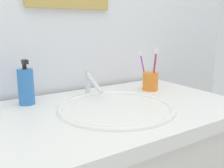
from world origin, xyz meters
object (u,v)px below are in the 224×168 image
at_px(faucet, 90,82).
at_px(toothbrush_cup, 150,81).
at_px(soap_dispenser, 26,86).
at_px(toothbrush_red, 155,67).
at_px(toothbrush_blue, 154,66).
at_px(toothbrush_purple, 143,67).

relative_size(faucet, toothbrush_cup, 1.92).
bearing_deg(soap_dispenser, toothbrush_red, -11.52).
xyz_separation_m(toothbrush_cup, soap_dispenser, (-0.57, 0.09, 0.03)).
bearing_deg(toothbrush_cup, toothbrush_blue, -14.62).
relative_size(faucet, soap_dispenser, 0.92).
xyz_separation_m(toothbrush_red, toothbrush_purple, (-0.02, 0.07, -0.01)).
bearing_deg(toothbrush_blue, toothbrush_cup, 165.38).
xyz_separation_m(faucet, toothbrush_cup, (0.30, -0.07, -0.02)).
height_order(toothbrush_blue, toothbrush_purple, toothbrush_blue).
relative_size(toothbrush_cup, toothbrush_purple, 0.47).
xyz_separation_m(faucet, toothbrush_purple, (0.29, -0.02, 0.05)).
height_order(toothbrush_blue, toothbrush_red, toothbrush_blue).
bearing_deg(faucet, soap_dispenser, 174.20).
xyz_separation_m(toothbrush_blue, toothbrush_purple, (-0.03, 0.05, -0.01)).
height_order(toothbrush_red, soap_dispenser, toothbrush_red).
height_order(toothbrush_red, toothbrush_purple, toothbrush_red).
relative_size(faucet, toothbrush_blue, 0.82).
relative_size(toothbrush_blue, soap_dispenser, 1.12).
xyz_separation_m(toothbrush_cup, toothbrush_blue, (0.02, -0.00, 0.08)).
bearing_deg(faucet, toothbrush_cup, -12.56).
bearing_deg(toothbrush_red, toothbrush_purple, 103.00).
bearing_deg(toothbrush_cup, toothbrush_purple, 103.71).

